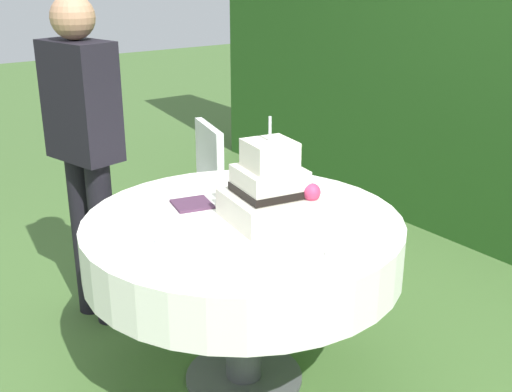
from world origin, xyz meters
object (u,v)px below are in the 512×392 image
object	(u,v)px
napkin_stack	(192,204)
standing_person	(85,142)
serving_plate_near	(172,240)
garden_chair	(193,188)
cake_table	(243,245)
wedding_cake	(270,191)
serving_plate_far	(345,253)

from	to	relation	value
napkin_stack	standing_person	xyz separation A→B (m)	(-0.63, -0.21, 0.16)
serving_plate_near	garden_chair	world-z (taller)	garden_chair
serving_plate_near	garden_chair	size ratio (longest dim) A/B	0.15
cake_table	standing_person	bearing A→B (deg)	-161.65
wedding_cake	standing_person	xyz separation A→B (m)	(-0.96, -0.38, 0.05)
napkin_stack	standing_person	bearing A→B (deg)	-161.92
serving_plate_near	serving_plate_far	world-z (taller)	same
napkin_stack	garden_chair	world-z (taller)	garden_chair
napkin_stack	garden_chair	distance (m)	0.88
wedding_cake	serving_plate_far	xyz separation A→B (m)	(0.42, 0.02, -0.12)
serving_plate_far	garden_chair	world-z (taller)	garden_chair
serving_plate_far	garden_chair	xyz separation A→B (m)	(-1.47, 0.24, -0.23)
wedding_cake	cake_table	bearing A→B (deg)	-130.18
serving_plate_near	serving_plate_far	distance (m)	0.63
cake_table	standing_person	world-z (taller)	standing_person
standing_person	garden_chair	bearing A→B (deg)	98.59
cake_table	wedding_cake	xyz separation A→B (m)	(0.07, 0.08, 0.24)
serving_plate_near	serving_plate_far	size ratio (longest dim) A/B	0.94
wedding_cake	serving_plate_near	world-z (taller)	wedding_cake
cake_table	garden_chair	world-z (taller)	garden_chair
cake_table	serving_plate_far	distance (m)	0.51
serving_plate_far	napkin_stack	bearing A→B (deg)	-165.52
cake_table	standing_person	xyz separation A→B (m)	(-0.89, -0.29, 0.29)
wedding_cake	standing_person	distance (m)	1.03
napkin_stack	standing_person	size ratio (longest dim) A/B	0.10
serving_plate_near	garden_chair	distance (m)	1.23
cake_table	standing_person	size ratio (longest dim) A/B	0.81
wedding_cake	serving_plate_far	distance (m)	0.43
wedding_cake	serving_plate_near	distance (m)	0.44
serving_plate_far	serving_plate_near	bearing A→B (deg)	-136.36
wedding_cake	napkin_stack	bearing A→B (deg)	-152.13
serving_plate_near	napkin_stack	world-z (taller)	same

